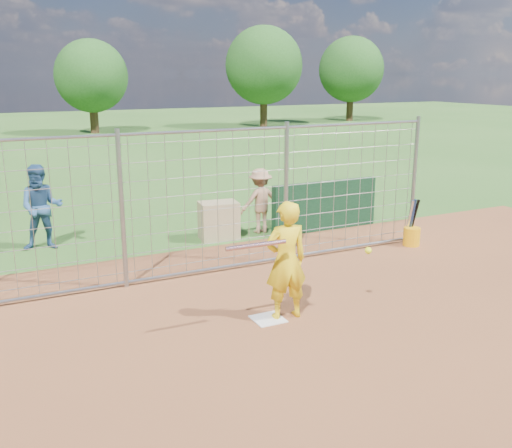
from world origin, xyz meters
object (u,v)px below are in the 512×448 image
equipment_bin (219,221)px  bucket_with_bats (412,234)px  bystander_a (42,207)px  batter (286,261)px  bystander_c (260,201)px

equipment_bin → bucket_with_bats: (3.35, -2.20, -0.15)m
bystander_a → equipment_bin: 3.56m
equipment_bin → batter: bearing=-92.4°
batter → bucket_with_bats: bearing=-148.9°
bystander_c → bucket_with_bats: bearing=133.9°
batter → equipment_bin: size_ratio=2.16×
bystander_a → bystander_c: size_ratio=1.20×
batter → bystander_c: (1.73, 4.26, -0.15)m
equipment_bin → bucket_with_bats: size_ratio=0.82×
bystander_a → equipment_bin: (3.42, -0.86, -0.46)m
bucket_with_bats → bystander_c: bearing=135.7°
bystander_a → bystander_c: 4.52m
batter → bucket_with_bats: 4.56m
batter → bystander_a: bearing=-56.8°
batter → bystander_c: bearing=-107.1°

